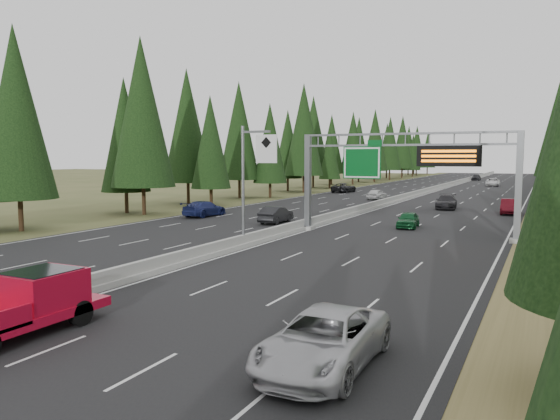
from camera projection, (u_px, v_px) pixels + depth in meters
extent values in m
cube|color=black|center=(419.00, 196.00, 85.37)|extent=(32.00, 260.00, 0.08)
cube|color=olive|center=(545.00, 200.00, 77.57)|extent=(3.60, 260.00, 0.06)
cube|color=#3F4922|center=(314.00, 192.00, 93.17)|extent=(3.60, 260.00, 0.06)
cube|color=#969691|center=(419.00, 194.00, 85.35)|extent=(0.70, 260.00, 0.30)
cube|color=#969691|center=(419.00, 192.00, 85.32)|extent=(0.30, 260.00, 0.60)
cube|color=slate|center=(308.00, 183.00, 44.62)|extent=(0.45, 0.45, 7.80)
cube|color=#969691|center=(308.00, 228.00, 44.99)|extent=(0.90, 0.90, 0.30)
cube|color=slate|center=(519.00, 187.00, 37.68)|extent=(0.45, 0.45, 7.80)
cube|color=#969691|center=(516.00, 241.00, 38.04)|extent=(0.90, 0.90, 0.30)
cube|color=slate|center=(406.00, 134.00, 40.78)|extent=(15.85, 0.35, 0.16)
cube|color=slate|center=(405.00, 145.00, 40.86)|extent=(15.85, 0.35, 0.16)
cube|color=#054C19|center=(362.00, 163.00, 42.20)|extent=(3.00, 0.10, 2.50)
cube|color=silver|center=(362.00, 163.00, 42.15)|extent=(2.85, 0.02, 2.35)
cube|color=#054C19|center=(375.00, 143.00, 41.62)|extent=(1.10, 0.10, 0.45)
cube|color=black|center=(449.00, 156.00, 39.26)|extent=(4.50, 0.40, 1.50)
cube|color=orange|center=(448.00, 151.00, 39.03)|extent=(3.80, 0.02, 0.18)
cube|color=orange|center=(448.00, 156.00, 39.06)|extent=(3.80, 0.02, 0.18)
cube|color=orange|center=(448.00, 161.00, 39.10)|extent=(3.80, 0.02, 0.18)
cylinder|color=slate|center=(243.00, 187.00, 35.83)|extent=(0.20, 0.20, 8.00)
cube|color=#969691|center=(243.00, 246.00, 36.21)|extent=(0.50, 0.50, 0.20)
cube|color=slate|center=(256.00, 132.00, 35.04)|extent=(2.00, 0.15, 0.15)
cube|color=silver|center=(266.00, 149.00, 34.69)|extent=(1.50, 0.06, 1.80)
cylinder|color=black|center=(556.00, 185.00, 88.64)|extent=(0.40, 0.40, 2.97)
cone|color=black|center=(558.00, 128.00, 87.75)|extent=(6.68, 6.68, 15.59)
cylinder|color=black|center=(560.00, 179.00, 127.20)|extent=(0.40, 0.40, 1.84)
cylinder|color=black|center=(558.00, 175.00, 139.85)|extent=(0.40, 0.40, 2.71)
cone|color=black|center=(560.00, 142.00, 139.03)|extent=(6.10, 6.10, 14.24)
cylinder|color=black|center=(557.00, 174.00, 152.30)|extent=(0.40, 0.40, 2.50)
cone|color=black|center=(558.00, 146.00, 151.55)|extent=(5.62, 5.62, 13.10)
cylinder|color=black|center=(558.00, 173.00, 164.83)|extent=(0.40, 0.40, 2.64)
cone|color=black|center=(559.00, 145.00, 164.03)|extent=(5.93, 5.93, 13.84)
cylinder|color=black|center=(557.00, 172.00, 177.08)|extent=(0.40, 0.40, 2.15)
cone|color=black|center=(558.00, 152.00, 176.44)|extent=(4.83, 4.83, 11.26)
cylinder|color=black|center=(21.00, 215.00, 44.61)|extent=(0.40, 0.40, 2.67)
cone|color=black|center=(16.00, 112.00, 43.80)|extent=(6.00, 6.00, 14.01)
cylinder|color=black|center=(144.00, 201.00, 57.32)|extent=(0.40, 0.40, 2.96)
cone|color=black|center=(142.00, 112.00, 56.42)|extent=(6.65, 6.65, 15.52)
cylinder|color=black|center=(127.00, 202.00, 59.23)|extent=(0.40, 0.40, 2.33)
cone|color=black|center=(125.00, 135.00, 58.52)|extent=(5.25, 5.25, 12.25)
cylinder|color=black|center=(211.00, 197.00, 67.82)|extent=(0.40, 0.40, 2.19)
cone|color=black|center=(210.00, 142.00, 67.16)|extent=(4.92, 4.92, 11.48)
cylinder|color=black|center=(188.00, 193.00, 71.30)|extent=(0.40, 0.40, 2.79)
cone|color=black|center=(187.00, 125.00, 70.45)|extent=(6.29, 6.29, 14.67)
cylinder|color=black|center=(270.00, 190.00, 81.16)|extent=(0.40, 0.40, 2.24)
cone|color=black|center=(270.00, 143.00, 80.48)|extent=(5.04, 5.04, 11.75)
cylinder|color=black|center=(239.00, 189.00, 81.28)|extent=(0.40, 0.40, 2.75)
cone|color=black|center=(239.00, 131.00, 80.45)|extent=(6.18, 6.18, 14.42)
cylinder|color=black|center=(304.00, 184.00, 93.20)|extent=(0.40, 0.40, 2.96)
cone|color=black|center=(304.00, 129.00, 92.30)|extent=(6.65, 6.65, 15.52)
cylinder|color=black|center=(288.00, 185.00, 97.38)|extent=(0.40, 0.40, 2.31)
cone|color=black|center=(288.00, 144.00, 96.68)|extent=(5.19, 5.19, 12.12)
cylinder|color=black|center=(330.00, 184.00, 105.50)|extent=(0.40, 0.40, 1.86)
cone|color=black|center=(330.00, 154.00, 104.93)|extent=(4.18, 4.18, 9.75)
cylinder|color=black|center=(313.00, 180.00, 109.10)|extent=(0.40, 0.40, 2.91)
cone|color=black|center=(313.00, 134.00, 108.22)|extent=(6.54, 6.54, 15.26)
cylinder|color=black|center=(353.00, 179.00, 120.22)|extent=(0.40, 0.40, 2.56)
cone|color=black|center=(353.00, 142.00, 119.44)|extent=(5.76, 5.76, 13.45)
cylinder|color=black|center=(331.00, 179.00, 120.16)|extent=(0.40, 0.40, 2.46)
cone|color=black|center=(332.00, 144.00, 119.41)|extent=(5.55, 5.55, 12.94)
cylinder|color=black|center=(374.00, 177.00, 130.78)|extent=(0.40, 0.40, 2.79)
cone|color=black|center=(375.00, 140.00, 129.93)|extent=(6.28, 6.28, 14.66)
cylinder|color=black|center=(358.00, 177.00, 133.71)|extent=(0.40, 0.40, 2.54)
cone|color=black|center=(359.00, 144.00, 132.95)|extent=(5.71, 5.71, 13.31)
cylinder|color=black|center=(390.00, 175.00, 143.68)|extent=(0.40, 0.40, 2.67)
cone|color=black|center=(390.00, 143.00, 142.87)|extent=(6.00, 6.00, 14.00)
cylinder|color=black|center=(374.00, 175.00, 146.22)|extent=(0.40, 0.40, 2.41)
cone|color=black|center=(375.00, 147.00, 145.49)|extent=(5.43, 5.43, 12.67)
cylinder|color=black|center=(402.00, 173.00, 155.96)|extent=(0.40, 0.40, 2.85)
cone|color=black|center=(402.00, 142.00, 155.09)|extent=(6.41, 6.41, 14.96)
cylinder|color=black|center=(386.00, 174.00, 157.53)|extent=(0.40, 0.40, 2.53)
cone|color=black|center=(387.00, 146.00, 156.77)|extent=(5.69, 5.69, 13.28)
cylinder|color=black|center=(413.00, 173.00, 166.93)|extent=(0.40, 0.40, 2.09)
cone|color=black|center=(413.00, 152.00, 166.30)|extent=(4.70, 4.70, 10.96)
cylinder|color=black|center=(402.00, 173.00, 171.24)|extent=(0.40, 0.40, 1.94)
cone|color=black|center=(402.00, 154.00, 170.66)|extent=(4.36, 4.36, 10.18)
cylinder|color=black|center=(416.00, 172.00, 179.79)|extent=(0.40, 0.40, 2.62)
cone|color=black|center=(417.00, 147.00, 179.00)|extent=(5.88, 5.88, 13.73)
cylinder|color=black|center=(408.00, 171.00, 183.37)|extent=(0.40, 0.40, 2.64)
cone|color=black|center=(409.00, 147.00, 182.58)|extent=(5.94, 5.94, 13.85)
cylinder|color=black|center=(427.00, 171.00, 192.23)|extent=(0.40, 0.40, 2.41)
cone|color=black|center=(428.00, 149.00, 191.50)|extent=(5.41, 5.41, 12.63)
cylinder|color=black|center=(414.00, 171.00, 194.21)|extent=(0.40, 0.40, 2.09)
cone|color=black|center=(414.00, 153.00, 193.58)|extent=(4.71, 4.71, 10.99)
imported|color=#B7B6BC|center=(323.00, 340.00, 15.50)|extent=(2.66, 5.74, 1.59)
cylinder|color=black|center=(43.00, 307.00, 20.23)|extent=(0.34, 0.90, 0.90)
cylinder|color=black|center=(81.00, 313.00, 19.39)|extent=(0.34, 0.90, 0.90)
cube|color=#B90B28|center=(18.00, 318.00, 18.18)|extent=(2.25, 6.30, 0.34)
cube|color=#B90B28|center=(42.00, 289.00, 19.01)|extent=(2.14, 2.48, 1.24)
cube|color=black|center=(42.00, 279.00, 18.98)|extent=(1.91, 2.14, 0.62)
imported|color=#124F26|center=(408.00, 220.00, 46.28)|extent=(1.95, 4.11, 1.36)
imported|color=maroon|center=(509.00, 207.00, 57.37)|extent=(1.84, 4.85, 1.58)
imported|color=black|center=(446.00, 202.00, 63.29)|extent=(2.81, 5.73, 1.60)
imported|color=silver|center=(493.00, 182.00, 113.08)|extent=(3.02, 6.00, 1.63)
imported|color=black|center=(476.00, 177.00, 140.39)|extent=(2.07, 4.70, 1.57)
imported|color=black|center=(276.00, 215.00, 49.62)|extent=(1.75, 4.63, 1.51)
imported|color=navy|center=(204.00, 209.00, 55.09)|extent=(2.42, 5.50, 1.57)
imported|color=silver|center=(377.00, 194.00, 76.98)|extent=(2.20, 4.57, 1.51)
imported|color=black|center=(344.00, 188.00, 92.56)|extent=(3.02, 5.89, 1.59)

